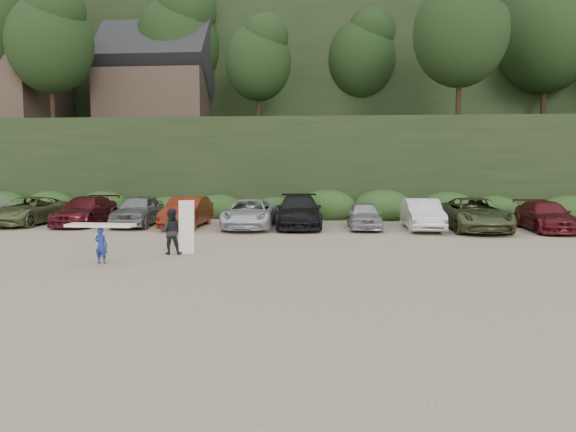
# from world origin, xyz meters

# --- Properties ---
(ground) EXTENTS (120.00, 120.00, 0.00)m
(ground) POSITION_xyz_m (0.00, 0.00, 0.00)
(ground) COLOR tan
(ground) RESTS_ON ground
(hillside_backdrop) EXTENTS (90.00, 41.50, 28.00)m
(hillside_backdrop) POSITION_xyz_m (-0.26, 35.93, 11.22)
(hillside_backdrop) COLOR black
(hillside_backdrop) RESTS_ON ground
(parked_cars) EXTENTS (33.94, 6.24, 1.63)m
(parked_cars) POSITION_xyz_m (-3.38, 9.92, 0.75)
(parked_cars) COLOR silver
(parked_cars) RESTS_ON ground
(child_surfer) EXTENTS (2.23, 0.64, 1.33)m
(child_surfer) POSITION_xyz_m (-5.89, -0.50, 0.91)
(child_surfer) COLOR navy
(child_surfer) RESTS_ON ground
(adult_surfer) EXTENTS (1.31, 0.71, 1.98)m
(adult_surfer) POSITION_xyz_m (-4.11, 1.60, 0.85)
(adult_surfer) COLOR black
(adult_surfer) RESTS_ON ground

